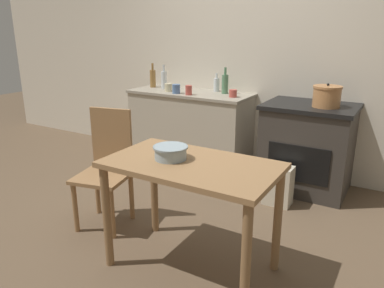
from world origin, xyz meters
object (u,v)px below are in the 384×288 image
stock_pot (327,96)px  cup_right (189,90)px  mixing_bowl_large (171,152)px  bottle_mid_left (225,84)px  flour_sack (278,185)px  chair (107,165)px  bottle_left (217,84)px  cup_center_right (176,89)px  stove (307,147)px  bottle_far_left (164,79)px  cup_center (168,87)px  cup_mid_right (233,93)px  work_table (191,180)px  bottle_center_left (153,78)px

stock_pot → cup_right: (-1.43, -0.09, -0.05)m
stock_pot → cup_right: size_ratio=2.49×
mixing_bowl_large → bottle_mid_left: size_ratio=0.78×
flour_sack → cup_right: size_ratio=3.56×
chair → bottle_left: 1.79m
chair → mixing_bowl_large: (0.78, -0.21, 0.31)m
bottle_left → cup_center_right: bearing=-133.1°
stove → bottle_far_left: 1.86m
stock_pot → bottle_left: size_ratio=1.26×
cup_right → flour_sack: bearing=-16.3°
flour_sack → bottle_mid_left: (-0.86, 0.62, 0.80)m
stove → cup_center_right: (-1.46, -0.13, 0.48)m
chair → flour_sack: bearing=29.4°
stock_pot → cup_center: size_ratio=2.93×
bottle_far_left → bottle_left: 0.66m
mixing_bowl_large → cup_center: (-1.14, 1.67, 0.10)m
bottle_left → cup_right: size_ratio=1.98×
bottle_far_left → cup_center_right: bearing=-34.8°
bottle_mid_left → cup_mid_right: bearing=-42.3°
mixing_bowl_large → bottle_left: (-0.66, 1.95, 0.14)m
chair → cup_center_right: cup_center_right is taller
stove → cup_mid_right: cup_mid_right is taller
flour_sack → cup_center_right: size_ratio=3.72×
bottle_mid_left → cup_right: bearing=-137.5°
chair → cup_mid_right: 1.61m
bottle_mid_left → cup_mid_right: 0.24m
work_table → bottle_left: (-0.81, 1.94, 0.31)m
mixing_bowl_large → bottle_mid_left: (-0.51, 1.86, 0.17)m
bottle_left → cup_center: bearing=-150.1°
mixing_bowl_large → bottle_left: 2.06m
mixing_bowl_large → bottle_far_left: size_ratio=0.81×
bottle_mid_left → cup_center: 0.66m
bottle_mid_left → cup_center: (-0.63, -0.19, -0.07)m
bottle_mid_left → cup_right: 0.41m
bottle_center_left → cup_right: 0.71m
bottle_mid_left → cup_center_right: size_ratio=2.90×
work_table → bottle_far_left: (-1.45, 1.81, 0.34)m
bottle_mid_left → chair: bearing=-99.1°
stock_pot → bottle_left: bearing=167.7°
cup_center_right → bottle_mid_left: bearing=29.1°
bottle_center_left → cup_center_right: (0.49, -0.23, -0.06)m
bottle_mid_left → bottle_center_left: bearing=-178.3°
bottle_mid_left → stock_pot: bearing=-9.7°
bottle_left → cup_right: bottle_left is taller
bottle_center_left → cup_mid_right: size_ratio=3.51×
stock_pot → work_table: bearing=-105.6°
bottle_left → cup_right: 0.40m
flour_sack → bottle_left: size_ratio=1.80×
bottle_center_left → cup_mid_right: bottle_center_left is taller
bottle_center_left → bottle_far_left: bearing=-4.8°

